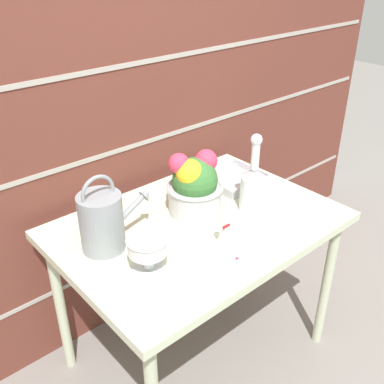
{
  "coord_description": "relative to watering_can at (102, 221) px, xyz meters",
  "views": [
    {
      "loc": [
        -1.01,
        -1.12,
        1.72
      ],
      "look_at": [
        0.0,
        0.04,
        0.86
      ],
      "focal_mm": 42.0,
      "sensor_mm": 36.0,
      "label": 1
    }
  ],
  "objects": [
    {
      "name": "glass_decanter",
      "position": [
        0.6,
        -0.17,
        -0.0
      ],
      "size": [
        0.1,
        0.1,
        0.34
      ],
      "color": "silver",
      "rests_on": "patio_table"
    },
    {
      "name": "flower_planter",
      "position": [
        0.42,
        -0.02,
        0.01
      ],
      "size": [
        0.23,
        0.23,
        0.27
      ],
      "color": "#BCBCC1",
      "rests_on": "patio_table"
    },
    {
      "name": "wire_tray",
      "position": [
        0.72,
        0.05,
        -0.1
      ],
      "size": [
        0.26,
        0.24,
        0.04
      ],
      "color": "#B7B7BC",
      "rests_on": "patio_table"
    },
    {
      "name": "crystal_pedestal_bowl",
      "position": [
        0.04,
        -0.21,
        -0.03
      ],
      "size": [
        0.14,
        0.14,
        0.13
      ],
      "color": "silver",
      "rests_on": "patio_table"
    },
    {
      "name": "fallen_petal",
      "position": [
        0.31,
        -0.37,
        -0.11
      ],
      "size": [
        0.01,
        0.01,
        0.01
      ],
      "color": "#E03856",
      "rests_on": "patio_table"
    },
    {
      "name": "figurine_vase",
      "position": [
        0.32,
        -0.29,
        -0.05
      ],
      "size": [
        0.06,
        0.06,
        0.16
      ],
      "color": "white",
      "rests_on": "patio_table"
    },
    {
      "name": "brick_wall",
      "position": [
        0.37,
        0.4,
        0.25
      ],
      "size": [
        3.6,
        0.08,
        2.2
      ],
      "color": "brown",
      "rests_on": "ground_plane"
    },
    {
      "name": "watering_can",
      "position": [
        0.0,
        0.0,
        0.0
      ],
      "size": [
        0.3,
        0.16,
        0.3
      ],
      "color": "gray",
      "rests_on": "patio_table"
    },
    {
      "name": "patio_table",
      "position": [
        0.37,
        -0.1,
        -0.19
      ],
      "size": [
        1.11,
        0.78,
        0.74
      ],
      "color": "beige",
      "rests_on": "ground_plane"
    },
    {
      "name": "ground_plane",
      "position": [
        0.37,
        -0.1,
        -0.85
      ],
      "size": [
        12.0,
        12.0,
        0.0
      ],
      "primitive_type": "plane",
      "color": "gray"
    }
  ]
}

